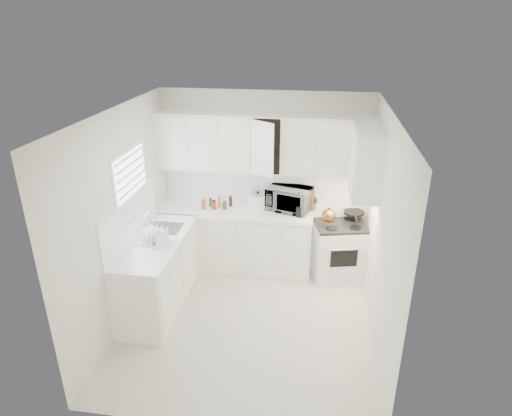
% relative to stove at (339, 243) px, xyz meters
% --- Properties ---
extents(floor, '(3.20, 3.20, 0.00)m').
position_rel_stove_xyz_m(floor, '(-1.12, -1.26, -0.54)').
color(floor, silver).
rests_on(floor, ground).
extents(ceiling, '(3.20, 3.20, 0.00)m').
position_rel_stove_xyz_m(ceiling, '(-1.12, -1.26, 2.06)').
color(ceiling, white).
rests_on(ceiling, ground).
extents(wall_back, '(3.00, 0.00, 3.00)m').
position_rel_stove_xyz_m(wall_back, '(-1.12, 0.34, 0.76)').
color(wall_back, white).
rests_on(wall_back, ground).
extents(wall_front, '(3.00, 0.00, 3.00)m').
position_rel_stove_xyz_m(wall_front, '(-1.12, -2.86, 0.76)').
color(wall_front, white).
rests_on(wall_front, ground).
extents(wall_left, '(0.00, 3.20, 3.20)m').
position_rel_stove_xyz_m(wall_left, '(-2.62, -1.26, 0.76)').
color(wall_left, white).
rests_on(wall_left, ground).
extents(wall_right, '(0.00, 3.20, 3.20)m').
position_rel_stove_xyz_m(wall_right, '(0.38, -1.26, 0.76)').
color(wall_right, white).
rests_on(wall_right, ground).
extents(window_blinds, '(0.06, 0.96, 1.06)m').
position_rel_stove_xyz_m(window_blinds, '(-2.60, -0.91, 1.01)').
color(window_blinds, white).
rests_on(window_blinds, wall_left).
extents(lower_cabinets_back, '(2.22, 0.60, 0.90)m').
position_rel_stove_xyz_m(lower_cabinets_back, '(-1.51, 0.04, -0.09)').
color(lower_cabinets_back, white).
rests_on(lower_cabinets_back, floor).
extents(lower_cabinets_left, '(0.60, 1.60, 0.90)m').
position_rel_stove_xyz_m(lower_cabinets_left, '(-2.32, -1.06, -0.09)').
color(lower_cabinets_left, white).
rests_on(lower_cabinets_left, floor).
extents(countertop_back, '(2.24, 0.64, 0.05)m').
position_rel_stove_xyz_m(countertop_back, '(-1.51, 0.03, 0.39)').
color(countertop_back, white).
rests_on(countertop_back, lower_cabinets_back).
extents(countertop_left, '(0.64, 1.62, 0.05)m').
position_rel_stove_xyz_m(countertop_left, '(-2.31, -1.06, 0.39)').
color(countertop_left, white).
rests_on(countertop_left, lower_cabinets_left).
extents(backsplash_back, '(2.98, 0.02, 0.55)m').
position_rel_stove_xyz_m(backsplash_back, '(-1.12, 0.33, 0.69)').
color(backsplash_back, white).
rests_on(backsplash_back, wall_back).
extents(backsplash_left, '(0.02, 1.60, 0.55)m').
position_rel_stove_xyz_m(backsplash_left, '(-2.61, -1.06, 0.69)').
color(backsplash_left, white).
rests_on(backsplash_left, wall_left).
extents(upper_cabinets_back, '(3.00, 0.33, 0.80)m').
position_rel_stove_xyz_m(upper_cabinets_back, '(-1.12, 0.18, 0.96)').
color(upper_cabinets_back, white).
rests_on(upper_cabinets_back, wall_back).
extents(upper_cabinets_right, '(0.33, 0.90, 0.80)m').
position_rel_stove_xyz_m(upper_cabinets_right, '(0.22, -0.44, 0.96)').
color(upper_cabinets_right, white).
rests_on(upper_cabinets_right, wall_right).
extents(sink, '(0.42, 0.38, 0.30)m').
position_rel_stove_xyz_m(sink, '(-2.31, -0.71, 0.53)').
color(sink, gray).
rests_on(sink, countertop_left).
extents(stove, '(0.81, 0.71, 1.07)m').
position_rel_stove_xyz_m(stove, '(0.00, 0.00, 0.00)').
color(stove, white).
rests_on(stove, floor).
extents(tea_kettle, '(0.27, 0.25, 0.21)m').
position_rel_stove_xyz_m(tea_kettle, '(-0.18, -0.16, 0.51)').
color(tea_kettle, olive).
rests_on(tea_kettle, stove).
extents(frying_pan, '(0.32, 0.51, 0.04)m').
position_rel_stove_xyz_m(frying_pan, '(0.18, 0.16, 0.43)').
color(frying_pan, black).
rests_on(frying_pan, stove).
extents(microwave, '(0.68, 0.50, 0.41)m').
position_rel_stove_xyz_m(microwave, '(-0.74, 0.15, 0.62)').
color(microwave, gray).
rests_on(microwave, countertop_back).
extents(rice_cooker, '(0.29, 0.29, 0.26)m').
position_rel_stove_xyz_m(rice_cooker, '(-1.19, 0.13, 0.54)').
color(rice_cooker, white).
rests_on(rice_cooker, countertop_back).
extents(paper_towel, '(0.12, 0.12, 0.27)m').
position_rel_stove_xyz_m(paper_towel, '(-1.31, 0.22, 0.55)').
color(paper_towel, white).
rests_on(paper_towel, countertop_back).
extents(utensil_crock, '(0.15, 0.15, 0.37)m').
position_rel_stove_xyz_m(utensil_crock, '(-0.58, -0.07, 0.60)').
color(utensil_crock, black).
rests_on(utensil_crock, countertop_back).
extents(dish_rack, '(0.43, 0.36, 0.21)m').
position_rel_stove_xyz_m(dish_rack, '(-2.30, -1.12, 0.52)').
color(dish_rack, white).
rests_on(dish_rack, countertop_left).
extents(spice_left_0, '(0.06, 0.06, 0.13)m').
position_rel_stove_xyz_m(spice_left_0, '(-1.97, 0.16, 0.48)').
color(spice_left_0, '#9D562A').
rests_on(spice_left_0, countertop_back).
extents(spice_left_1, '(0.06, 0.06, 0.13)m').
position_rel_stove_xyz_m(spice_left_1, '(-1.89, 0.07, 0.48)').
color(spice_left_1, '#337928').
rests_on(spice_left_1, countertop_back).
extents(spice_left_2, '(0.06, 0.06, 0.13)m').
position_rel_stove_xyz_m(spice_left_2, '(-1.82, 0.16, 0.48)').
color(spice_left_2, red).
rests_on(spice_left_2, countertop_back).
extents(spice_left_3, '(0.06, 0.06, 0.13)m').
position_rel_stove_xyz_m(spice_left_3, '(-1.74, 0.07, 0.48)').
color(spice_left_3, yellow).
rests_on(spice_left_3, countertop_back).
extents(spice_left_4, '(0.06, 0.06, 0.13)m').
position_rel_stove_xyz_m(spice_left_4, '(-1.67, 0.16, 0.48)').
color(spice_left_4, brown).
rests_on(spice_left_4, countertop_back).
extents(spice_left_5, '(0.06, 0.06, 0.13)m').
position_rel_stove_xyz_m(spice_left_5, '(-1.59, 0.07, 0.48)').
color(spice_left_5, black).
rests_on(spice_left_5, countertop_back).
extents(sauce_right_0, '(0.06, 0.06, 0.19)m').
position_rel_stove_xyz_m(sauce_right_0, '(-0.54, 0.20, 0.51)').
color(sauce_right_0, red).
rests_on(sauce_right_0, countertop_back).
extents(sauce_right_1, '(0.06, 0.06, 0.19)m').
position_rel_stove_xyz_m(sauce_right_1, '(-0.48, 0.14, 0.51)').
color(sauce_right_1, yellow).
rests_on(sauce_right_1, countertop_back).
extents(sauce_right_2, '(0.06, 0.06, 0.19)m').
position_rel_stove_xyz_m(sauce_right_2, '(-0.43, 0.20, 0.51)').
color(sauce_right_2, brown).
rests_on(sauce_right_2, countertop_back).
extents(sauce_right_3, '(0.06, 0.06, 0.19)m').
position_rel_stove_xyz_m(sauce_right_3, '(-0.37, 0.14, 0.51)').
color(sauce_right_3, black).
rests_on(sauce_right_3, countertop_back).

